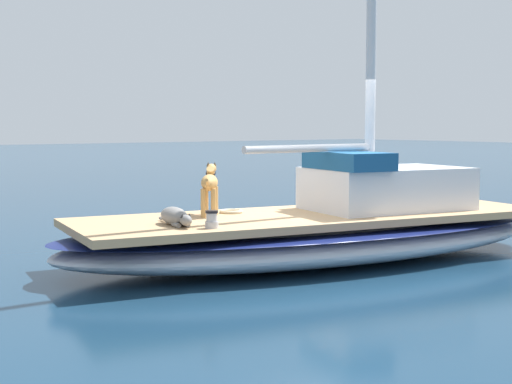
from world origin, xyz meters
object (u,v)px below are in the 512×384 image
(dog_grey, at_px, (175,217))
(sailboat_main, at_px, (314,237))
(deck_winch, at_px, (212,220))
(coiled_rope, at_px, (231,211))
(dog_tan, at_px, (210,184))

(dog_grey, bearing_deg, sailboat_main, 87.02)
(sailboat_main, bearing_deg, dog_grey, -92.98)
(deck_winch, height_order, coiled_rope, deck_winch)
(sailboat_main, relative_size, coiled_rope, 23.39)
(dog_grey, xyz_separation_m, coiled_rope, (-0.63, 1.27, -0.08))
(sailboat_main, height_order, dog_tan, dog_tan)
(sailboat_main, height_order, deck_winch, deck_winch)
(deck_winch, xyz_separation_m, coiled_rope, (-1.10, 1.05, -0.08))
(dog_tan, bearing_deg, dog_grey, -57.56)
(dog_tan, relative_size, dog_grey, 0.83)
(sailboat_main, distance_m, dog_tan, 1.62)
(dog_tan, xyz_separation_m, deck_winch, (1.02, -0.65, -0.32))
(sailboat_main, xyz_separation_m, coiled_rope, (-0.74, -0.87, 0.35))
(dog_tan, height_order, deck_winch, dog_tan)
(deck_winch, distance_m, coiled_rope, 1.53)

